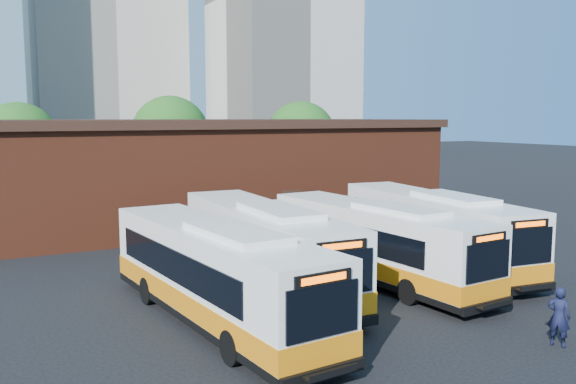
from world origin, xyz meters
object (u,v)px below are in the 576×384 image
bus_mideast (375,245)px  transit_worker (559,317)px  bus_midwest (264,250)px  bus_west (216,278)px  bus_east (433,231)px

bus_mideast → transit_worker: (0.44, -8.32, -0.57)m
bus_midwest → bus_mideast: bearing=-9.3°
bus_mideast → bus_west: bearing=-170.6°
bus_midwest → bus_mideast: size_ratio=1.05×
bus_west → bus_east: bus_east is taller
bus_mideast → bus_east: size_ratio=0.96×
bus_midwest → bus_mideast: bus_midwest is taller
bus_east → bus_mideast: bearing=-159.6°
bus_west → bus_midwest: bus_midwest is taller
bus_west → transit_worker: bearing=-44.1°
bus_west → bus_east: bearing=8.8°
bus_midwest → transit_worker: 10.53m
bus_midwest → transit_worker: (4.96, -9.27, -0.64)m
bus_east → transit_worker: (-3.38, -9.28, -0.62)m
bus_midwest → bus_east: size_ratio=1.00×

